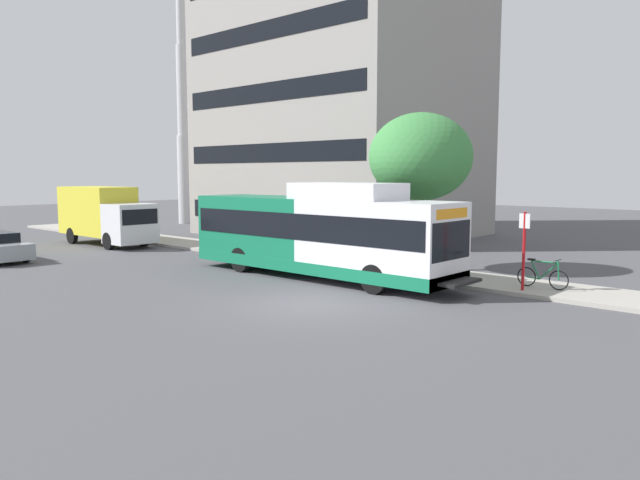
% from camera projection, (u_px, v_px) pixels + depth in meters
% --- Properties ---
extents(ground_plane, '(120.00, 120.00, 0.00)m').
position_uv_depth(ground_plane, '(159.00, 276.00, 23.65)').
color(ground_plane, '#4C4C51').
extents(sidewalk_curb, '(3.00, 56.00, 0.14)m').
position_uv_depth(sidewalk_curb, '(317.00, 260.00, 27.47)').
color(sidewalk_curb, '#A8A399').
rests_on(sidewalk_curb, ground).
extents(transit_bus, '(2.58, 12.25, 3.65)m').
position_uv_depth(transit_bus, '(319.00, 234.00, 23.05)').
color(transit_bus, white).
rests_on(transit_bus, ground).
extents(bus_stop_sign_pole, '(0.10, 0.36, 2.60)m').
position_uv_depth(bus_stop_sign_pole, '(524.00, 245.00, 19.80)').
color(bus_stop_sign_pole, red).
rests_on(bus_stop_sign_pole, sidewalk_curb).
extents(bicycle_parked, '(0.52, 1.76, 1.02)m').
position_uv_depth(bicycle_parked, '(543.00, 276.00, 20.27)').
color(bicycle_parked, black).
rests_on(bicycle_parked, sidewalk_curb).
extents(street_tree_near_stop, '(4.18, 4.18, 6.30)m').
position_uv_depth(street_tree_near_stop, '(420.00, 157.00, 24.39)').
color(street_tree_near_stop, '#4C3823').
rests_on(street_tree_near_stop, sidewalk_curb).
extents(box_truck_background, '(2.32, 7.01, 3.25)m').
position_uv_depth(box_truck_background, '(105.00, 214.00, 33.84)').
color(box_truck_background, silver).
rests_on(box_truck_background, ground).
extents(apartment_tower_backdrop, '(13.26, 15.69, 24.30)m').
position_uv_depth(apartment_tower_backdrop, '(342.00, 48.00, 39.24)').
color(apartment_tower_backdrop, gray).
rests_on(apartment_tower_backdrop, ground).
extents(lattice_comm_tower, '(1.10, 1.10, 30.54)m').
position_uv_depth(lattice_comm_tower, '(183.00, 95.00, 47.74)').
color(lattice_comm_tower, '#B7B7BC').
rests_on(lattice_comm_tower, ground).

